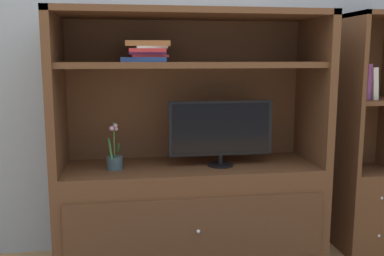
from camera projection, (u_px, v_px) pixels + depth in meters
painted_rear_wall at (184, 50)px, 3.02m from camera, size 6.00×0.10×2.80m
media_console at (191, 187)px, 2.83m from camera, size 1.69×0.59×1.63m
tv_monitor at (221, 130)px, 2.74m from camera, size 0.67×0.17×0.42m
potted_plant at (115, 160)px, 2.68m from camera, size 0.10×0.13×0.30m
magazine_stack at (147, 52)px, 2.64m from camera, size 0.30×0.34×0.12m
bookshelf_tall at (367, 171)px, 3.01m from camera, size 0.36×0.37×1.64m
upright_book_row at (364, 83)px, 2.89m from camera, size 0.12×0.17×0.23m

